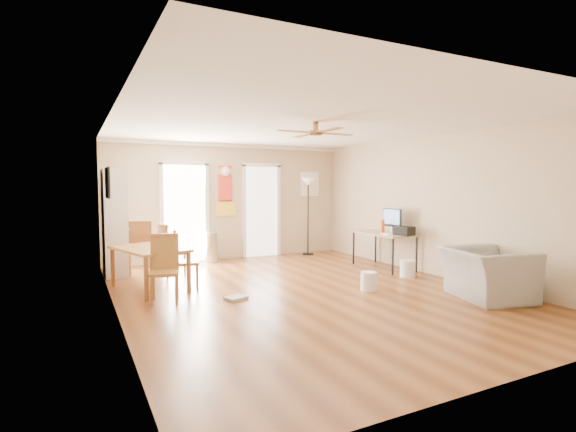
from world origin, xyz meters
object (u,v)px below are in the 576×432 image
dining_chair_right_a (172,250)px  printer (404,231)px  armchair (487,274)px  trash_can (211,247)px  wastebasket_b (408,269)px  dining_chair_near (164,269)px  dining_chair_far (140,248)px  dining_chair_right_b (187,259)px  bookshelf (114,222)px  torchiere_lamp (308,216)px  dining_table (150,269)px  computer_desk (384,250)px  wastebasket_a (369,281)px

dining_chair_right_a → printer: dining_chair_right_a is taller
dining_chair_right_a → armchair: 5.29m
trash_can → wastebasket_b: trash_can is taller
dining_chair_near → dining_chair_far: dining_chair_far is taller
dining_chair_right_b → bookshelf: bearing=43.5°
bookshelf → torchiere_lamp: size_ratio=1.06×
bookshelf → printer: (4.98, -2.21, -0.19)m
bookshelf → dining_chair_near: 2.45m
torchiere_lamp → wastebasket_b: (0.35, -3.06, -0.76)m
dining_table → dining_chair_right_b: size_ratio=1.42×
dining_chair_right_a → dining_chair_far: 0.63m
dining_chair_near → torchiere_lamp: torchiere_lamp is taller
bookshelf → computer_desk: 5.23m
dining_chair_right_b → wastebasket_a: (2.53, -1.46, -0.33)m
dining_chair_far → wastebasket_b: (4.30, -2.41, -0.35)m
torchiere_lamp → dining_chair_right_a: bearing=-163.8°
bookshelf → computer_desk: (4.90, -1.71, -0.63)m
dining_table → printer: 4.68m
dining_chair_right_a → trash_can: dining_chair_right_a is taller
dining_chair_far → dining_chair_near: bearing=99.0°
dining_table → dining_chair_far: 1.27m
dining_chair_right_b → wastebasket_b: dining_chair_right_b is taller
computer_desk → wastebasket_b: bearing=-102.0°
dining_chair_far → computer_desk: (4.49, -1.49, -0.15)m
dining_table → wastebasket_b: dining_table is taller
computer_desk → armchair: 2.59m
dining_chair_near → computer_desk: bearing=22.4°
dining_chair_right_a → printer: size_ratio=2.94×
bookshelf → wastebasket_a: (3.46, -3.10, -0.83)m
trash_can → printer: size_ratio=1.99×
dining_chair_near → torchiere_lamp: bearing=49.6°
bookshelf → dining_chair_near: size_ratio=2.05×
dining_chair_far → armchair: (4.27, -4.08, -0.14)m
dining_table → trash_can: 2.54m
dining_chair_right_a → dining_chair_near: (-0.49, -1.80, 0.00)m
computer_desk → dining_table: bearing=177.0°
dining_chair_right_a → dining_chair_right_b: bearing=169.4°
computer_desk → dining_chair_near: bearing=-171.7°
dining_chair_near → torchiere_lamp: (3.91, 2.80, 0.44)m
bookshelf → dining_chair_right_a: size_ratio=2.06×
torchiere_lamp → computer_desk: bearing=-75.8°
dining_chair_far → dining_table: bearing=96.8°
dining_chair_right_a → computer_desk: (3.97, -1.15, -0.12)m
dining_table → bookshelf: bearing=104.6°
dining_chair_right_b → torchiere_lamp: 4.03m
torchiere_lamp → dining_table: bearing=-154.3°
wastebasket_b → dining_table: bearing=165.2°
dining_chair_near → wastebasket_a: bearing=0.1°
dining_chair_right_a → dining_chair_right_b: (0.00, -1.08, -0.00)m
dining_table → dining_chair_right_b: 0.59m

